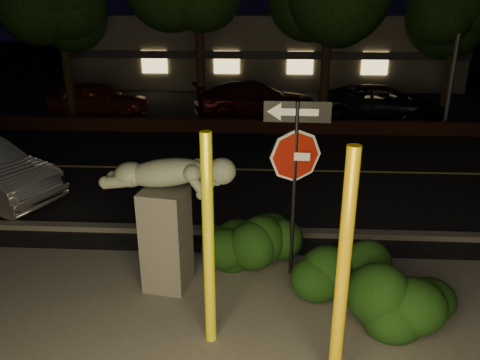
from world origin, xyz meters
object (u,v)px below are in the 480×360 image
(yellow_pole_left, at_px, (209,245))
(yellow_pole_right, at_px, (343,277))
(parked_car_red, at_px, (98,99))
(parked_car_darkred, at_px, (256,100))
(signpost, at_px, (295,157))
(sculpture, at_px, (167,208))
(parked_car_dark, at_px, (382,103))

(yellow_pole_left, bearing_deg, yellow_pole_right, -24.77)
(yellow_pole_right, bearing_deg, yellow_pole_left, 155.23)
(parked_car_red, relative_size, parked_car_darkred, 0.81)
(signpost, height_order, parked_car_red, signpost)
(signpost, bearing_deg, parked_car_red, 124.13)
(yellow_pole_right, bearing_deg, parked_car_darkred, 95.19)
(yellow_pole_left, height_order, sculpture, yellow_pole_left)
(yellow_pole_left, relative_size, parked_car_dark, 0.61)
(yellow_pole_left, height_order, yellow_pole_right, yellow_pole_right)
(parked_car_red, height_order, parked_car_darkred, parked_car_darkred)
(yellow_pole_left, height_order, parked_car_red, yellow_pole_left)
(yellow_pole_right, height_order, signpost, yellow_pole_right)
(sculpture, relative_size, parked_car_dark, 0.47)
(yellow_pole_left, relative_size, sculpture, 1.30)
(sculpture, height_order, parked_car_red, sculpture)
(parked_car_dark, bearing_deg, signpost, 166.61)
(yellow_pole_left, xyz_separation_m, parked_car_red, (-6.56, 14.29, -0.86))
(yellow_pole_right, relative_size, parked_car_red, 0.76)
(yellow_pole_left, distance_m, yellow_pole_right, 1.87)
(yellow_pole_left, bearing_deg, sculpture, 122.22)
(yellow_pole_left, distance_m, parked_car_darkred, 14.39)
(parked_car_dark, bearing_deg, sculpture, 159.33)
(signpost, height_order, sculpture, signpost)
(yellow_pole_left, distance_m, parked_car_red, 15.75)
(sculpture, height_order, parked_car_darkred, sculpture)
(yellow_pole_left, relative_size, signpost, 0.99)
(signpost, distance_m, sculpture, 2.30)
(parked_car_darkred, bearing_deg, yellow_pole_left, 164.32)
(yellow_pole_right, xyz_separation_m, parked_car_darkred, (-1.37, 15.14, -0.86))
(parked_car_darkred, bearing_deg, sculpture, 160.42)
(parked_car_red, xyz_separation_m, parked_car_darkred, (6.88, 0.06, 0.04))
(signpost, bearing_deg, parked_car_dark, 72.53)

